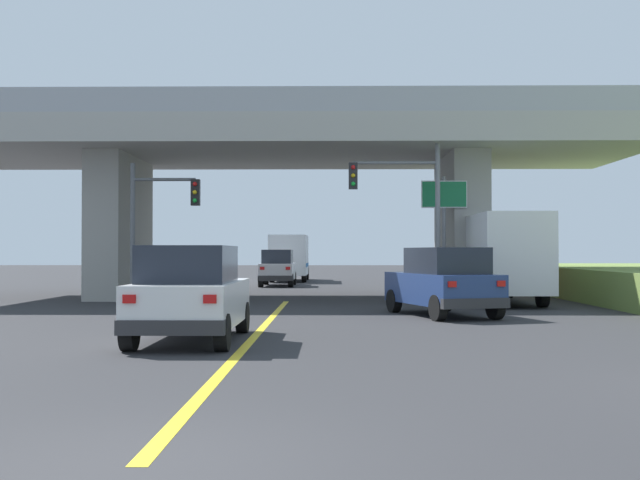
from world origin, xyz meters
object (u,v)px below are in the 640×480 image
(box_truck, at_px, (500,257))
(semi_truck_distant, at_px, (290,257))
(suv_lead, at_px, (191,294))
(traffic_signal_nearside, at_px, (408,201))
(highway_sign, at_px, (444,209))
(suv_crossing, at_px, (443,282))
(sedan_oncoming, at_px, (278,268))
(traffic_signal_farside, at_px, (156,214))

(box_truck, height_order, semi_truck_distant, box_truck)
(suv_lead, relative_size, semi_truck_distant, 0.62)
(suv_lead, relative_size, traffic_signal_nearside, 0.76)
(semi_truck_distant, bearing_deg, highway_sign, -71.68)
(suv_crossing, bearing_deg, sedan_oncoming, 89.94)
(suv_lead, distance_m, sedan_oncoming, 26.85)
(traffic_signal_nearside, relative_size, semi_truck_distant, 0.82)
(sedan_oncoming, xyz_separation_m, highway_sign, (7.24, -13.91, 2.51))
(traffic_signal_farside, xyz_separation_m, highway_sign, (10.70, 0.95, 0.25))
(sedan_oncoming, bearing_deg, suv_crossing, -72.74)
(semi_truck_distant, bearing_deg, suv_crossing, -77.61)
(traffic_signal_nearside, xyz_separation_m, highway_sign, (1.47, 1.19, -0.21))
(box_truck, bearing_deg, suv_lead, -126.50)
(traffic_signal_farside, distance_m, highway_sign, 10.74)
(traffic_signal_nearside, bearing_deg, box_truck, 11.10)
(suv_crossing, bearing_deg, traffic_signal_farside, 133.85)
(suv_lead, distance_m, traffic_signal_nearside, 13.37)
(semi_truck_distant, bearing_deg, traffic_signal_nearside, -76.12)
(highway_sign, bearing_deg, traffic_signal_farside, -174.94)
(suv_lead, height_order, sedan_oncoming, same)
(traffic_signal_nearside, xyz_separation_m, semi_truck_distant, (-5.48, 22.17, -2.16))
(box_truck, relative_size, traffic_signal_farside, 1.46)
(suv_lead, bearing_deg, traffic_signal_farside, 106.14)
(suv_crossing, bearing_deg, suv_lead, -150.71)
(highway_sign, height_order, semi_truck_distant, highway_sign)
(suv_crossing, bearing_deg, semi_truck_distant, 85.07)
(box_truck, xyz_separation_m, semi_truck_distant, (-8.92, 21.49, -0.12))
(sedan_oncoming, bearing_deg, traffic_signal_nearside, -69.09)
(box_truck, relative_size, semi_truck_distant, 1.04)
(suv_crossing, relative_size, highway_sign, 1.00)
(suv_crossing, distance_m, traffic_signal_nearside, 5.83)
(highway_sign, bearing_deg, suv_lead, -119.17)
(traffic_signal_nearside, height_order, semi_truck_distant, traffic_signal_nearside)
(suv_crossing, xyz_separation_m, semi_truck_distant, (-5.99, 27.29, 0.56))
(sedan_oncoming, distance_m, semi_truck_distant, 7.10)
(sedan_oncoming, relative_size, traffic_signal_farside, 0.89)
(suv_crossing, xyz_separation_m, traffic_signal_nearside, (-0.52, 5.13, 2.72))
(suv_lead, xyz_separation_m, box_truck, (9.20, 12.44, 0.68))
(traffic_signal_nearside, bearing_deg, semi_truck_distant, 103.88)
(suv_lead, xyz_separation_m, sedan_oncoming, (-0.01, 26.85, -0.00))
(traffic_signal_nearside, height_order, highway_sign, traffic_signal_nearside)
(suv_crossing, xyz_separation_m, box_truck, (2.93, 5.80, 0.68))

